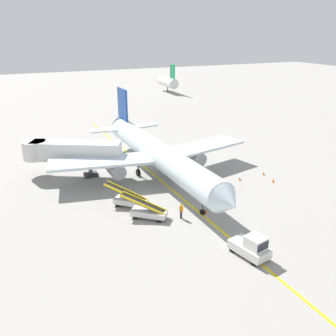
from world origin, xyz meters
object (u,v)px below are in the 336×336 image
at_px(jet_bridge, 66,151).
at_px(safety_cone_nose_left, 240,179).
at_px(safety_cone_wingtip_left, 206,211).
at_px(belt_loader_forward_hold, 130,200).
at_px(belt_loader_aft_hold, 148,211).
at_px(safety_cone_wingtip_right, 264,173).
at_px(safety_cone_nose_right, 273,181).
at_px(pushback_tug, 251,247).
at_px(airliner, 157,153).
at_px(ground_crew_marshaller, 181,210).
at_px(baggage_tug_near_wing, 194,162).

distance_m(jet_bridge, safety_cone_nose_left, 23.56).
height_order(safety_cone_nose_left, safety_cone_wingtip_left, same).
xyz_separation_m(belt_loader_forward_hold, safety_cone_nose_left, (15.86, 1.34, -0.56)).
bearing_deg(belt_loader_forward_hold, belt_loader_aft_hold, -76.04).
bearing_deg(safety_cone_wingtip_left, safety_cone_wingtip_right, 27.21).
height_order(safety_cone_nose_left, safety_cone_nose_right, same).
distance_m(pushback_tug, belt_loader_forward_hold, 15.36).
relative_size(airliner, pushback_tug, 8.99).
distance_m(jet_bridge, safety_cone_wingtip_right, 27.11).
relative_size(jet_bridge, safety_cone_wingtip_left, 28.42).
relative_size(belt_loader_aft_hold, safety_cone_wingtip_left, 10.55).
relative_size(jet_bridge, safety_cone_nose_left, 28.42).
distance_m(ground_crew_marshaller, safety_cone_nose_right, 15.95).
distance_m(safety_cone_nose_left, safety_cone_wingtip_right, 4.12).
distance_m(pushback_tug, ground_crew_marshaller, 9.27).
bearing_deg(belt_loader_aft_hold, ground_crew_marshaller, -25.37).
bearing_deg(safety_cone_nose_left, safety_cone_wingtip_right, 3.82).
height_order(belt_loader_forward_hold, belt_loader_aft_hold, same).
height_order(baggage_tug_near_wing, belt_loader_forward_hold, belt_loader_forward_hold).
distance_m(belt_loader_forward_hold, safety_cone_wingtip_left, 8.68).
distance_m(belt_loader_aft_hold, safety_cone_wingtip_left, 6.41).
relative_size(airliner, belt_loader_aft_hold, 7.60).
bearing_deg(jet_bridge, belt_loader_aft_hold, -70.63).
height_order(jet_bridge, baggage_tug_near_wing, jet_bridge).
distance_m(jet_bridge, belt_loader_aft_hold, 16.99).
height_order(pushback_tug, safety_cone_wingtip_right, pushback_tug).
xyz_separation_m(baggage_tug_near_wing, safety_cone_wingtip_left, (-5.50, -13.08, -0.71)).
relative_size(ground_crew_marshaller, safety_cone_nose_right, 3.86).
height_order(ground_crew_marshaller, safety_cone_nose_left, ground_crew_marshaller).
bearing_deg(jet_bridge, safety_cone_wingtip_left, -55.96).
relative_size(airliner, safety_cone_wingtip_right, 80.16).
height_order(belt_loader_aft_hold, safety_cone_wingtip_left, belt_loader_aft_hold).
xyz_separation_m(jet_bridge, safety_cone_nose_right, (24.18, -13.38, -3.32)).
height_order(pushback_tug, ground_crew_marshaller, pushback_tug).
height_order(ground_crew_marshaller, safety_cone_wingtip_left, ground_crew_marshaller).
relative_size(belt_loader_aft_hold, ground_crew_marshaller, 2.73).
distance_m(belt_loader_aft_hold, safety_cone_nose_left, 15.76).
relative_size(airliner, ground_crew_marshaller, 20.75).
distance_m(baggage_tug_near_wing, safety_cone_wingtip_left, 14.20).
height_order(jet_bridge, belt_loader_aft_hold, jet_bridge).
bearing_deg(baggage_tug_near_wing, belt_loader_aft_hold, -135.45).
bearing_deg(belt_loader_forward_hold, safety_cone_nose_right, -3.03).
height_order(jet_bridge, belt_loader_forward_hold, jet_bridge).
bearing_deg(safety_cone_nose_right, safety_cone_wingtip_right, 79.40).
distance_m(jet_bridge, safety_cone_nose_right, 27.83).
xyz_separation_m(belt_loader_aft_hold, ground_crew_marshaller, (3.18, -1.51, 0.13)).
bearing_deg(safety_cone_nose_right, belt_loader_aft_hold, -172.57).
relative_size(jet_bridge, ground_crew_marshaller, 7.35).
distance_m(belt_loader_forward_hold, safety_cone_nose_right, 19.52).
xyz_separation_m(pushback_tug, belt_loader_forward_hold, (-6.54, 13.90, -0.22)).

